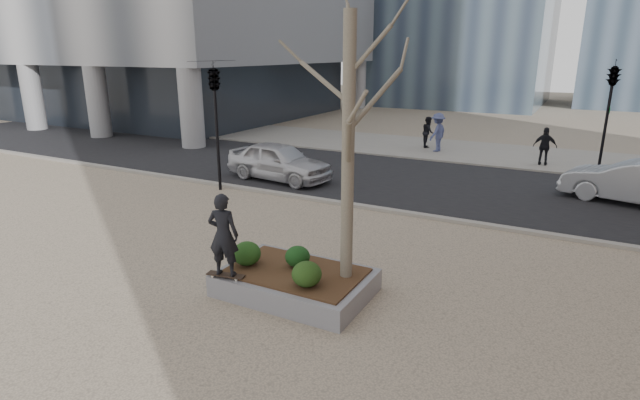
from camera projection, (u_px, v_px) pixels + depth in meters
The scene contains 18 objects.
ground at pixel (256, 282), 10.75m from camera, with size 120.00×120.00×0.00m, color tan.
street at pixel (406, 180), 19.20m from camera, with size 60.00×8.00×0.02m, color black.
far_sidewalk at pixel (451, 150), 25.11m from camera, with size 60.00×6.00×0.02m, color gray.
planter at pixel (296, 283), 10.24m from camera, with size 3.00×2.00×0.45m, color gray.
planter_mulch at pixel (295, 272), 10.17m from camera, with size 2.70×1.70×0.04m, color #382314.
sycamore_tree at pixel (349, 108), 9.02m from camera, with size 2.80×2.80×6.60m, color gray, non-canonical shape.
shrub_left at pixel (247, 253), 10.39m from camera, with size 0.59×0.59×0.50m, color #1D3B13.
shrub_middle at pixel (298, 257), 10.31m from camera, with size 0.52×0.52×0.44m, color #133C15.
shrub_right at pixel (307, 274), 9.44m from camera, with size 0.57×0.57×0.49m, color #183410.
skateboard at pixel (226, 276), 9.93m from camera, with size 0.78×0.20×0.07m, color black, non-canonical shape.
skateboarder at pixel (223, 235), 9.68m from camera, with size 0.61×0.40×1.68m, color black.
police_car at pixel (279, 161), 19.08m from camera, with size 1.71×4.25×1.45m, color silver.
car_silver at pixel (636, 182), 16.06m from camera, with size 1.52×4.36×1.44m, color #9EA0A6.
pedestrian_a at pixel (428, 132), 25.55m from camera, with size 0.77×0.60×1.58m, color black.
pedestrian_b at pixel (438, 132), 24.46m from camera, with size 1.22×0.70×1.88m, color #434B79.
pedestrian_c at pixel (545, 146), 21.52m from camera, with size 0.96×0.40×1.64m, color black.
traffic_light_near at pixel (217, 127), 17.32m from camera, with size 0.60×2.48×4.50m, color black, non-canonical shape.
traffic_light_far at pixel (607, 119), 19.51m from camera, with size 0.60×2.48×4.50m, color black, non-canonical shape.
Camera 1 is at (5.84, -7.98, 4.78)m, focal length 28.00 mm.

